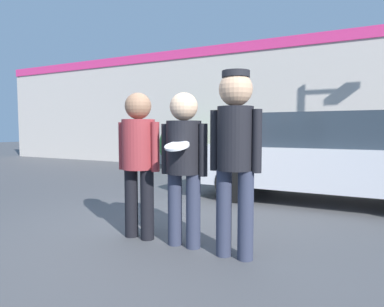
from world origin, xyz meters
TOP-DOWN VIEW (x-y plane):
  - ground_plane at (0.00, 0.00)m, footprint 56.00×56.00m
  - storefront_building at (0.00, 6.81)m, footprint 24.00×0.22m
  - person_left at (-0.25, -0.19)m, footprint 0.54×0.37m
  - person_middle_with_frisbee at (0.33, -0.20)m, footprint 0.53×0.55m
  - person_right at (0.92, -0.25)m, footprint 0.51×0.34m
  - parked_car_near at (1.35, 2.89)m, footprint 4.32×1.78m
  - shrub at (-3.10, 5.89)m, footprint 1.46×1.46m

SIDE VIEW (x-z plane):
  - ground_plane at x=0.00m, z-range 0.00..0.00m
  - shrub at x=-3.10m, z-range 0.00..1.46m
  - parked_car_near at x=1.35m, z-range 0.00..1.50m
  - person_middle_with_frisbee at x=0.33m, z-range 0.15..1.76m
  - person_left at x=-0.25m, z-range 0.16..1.79m
  - person_right at x=0.92m, z-range 0.19..1.96m
  - storefront_building at x=0.00m, z-range 0.03..3.88m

